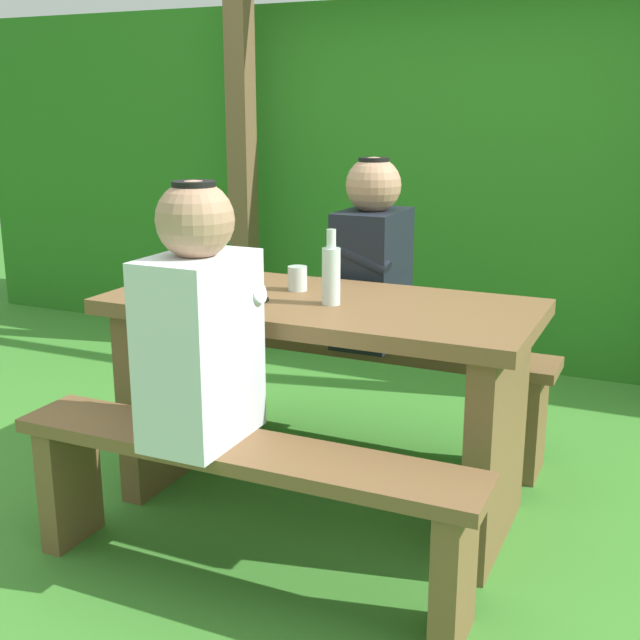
{
  "coord_description": "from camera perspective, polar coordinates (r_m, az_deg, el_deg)",
  "views": [
    {
      "loc": [
        1.07,
        -2.35,
        1.35
      ],
      "look_at": [
        0.0,
        0.0,
        0.66
      ],
      "focal_mm": 45.71,
      "sensor_mm": 36.0,
      "label": 1
    }
  ],
  "objects": [
    {
      "name": "bench_far",
      "position": [
        3.25,
        3.96,
        -3.71
      ],
      "size": [
        1.4,
        0.24,
        0.44
      ],
      "color": "brown",
      "rests_on": "ground_plane"
    },
    {
      "name": "picnic_table",
      "position": [
        2.71,
        0.0,
        -3.36
      ],
      "size": [
        1.4,
        0.64,
        0.73
      ],
      "color": "brown",
      "rests_on": "ground_plane"
    },
    {
      "name": "drinking_glass",
      "position": [
        2.77,
        -1.59,
        2.93
      ],
      "size": [
        0.07,
        0.07,
        0.08
      ],
      "primitive_type": "cylinder",
      "color": "silver",
      "rests_on": "picnic_table"
    },
    {
      "name": "bottle_left",
      "position": [
        2.56,
        0.78,
        3.27
      ],
      "size": [
        0.06,
        0.06,
        0.24
      ],
      "color": "silver",
      "rests_on": "picnic_table"
    },
    {
      "name": "person_white_shirt",
      "position": [
        2.24,
        -8.42,
        -0.25
      ],
      "size": [
        0.25,
        0.35,
        0.72
      ],
      "color": "silver",
      "rests_on": "bench_near"
    },
    {
      "name": "ground_plane",
      "position": [
        2.91,
        0.0,
        -12.74
      ],
      "size": [
        12.0,
        12.0,
        0.0
      ],
      "primitive_type": "plane",
      "color": "#40882F"
    },
    {
      "name": "cell_phone",
      "position": [
        2.59,
        -4.8,
        1.18
      ],
      "size": [
        0.09,
        0.15,
        0.01
      ],
      "primitive_type": "cube",
      "rotation": [
        0.0,
        0.0,
        0.18
      ],
      "color": "black",
      "rests_on": "picnic_table"
    },
    {
      "name": "hedge_backdrop",
      "position": [
        4.64,
        11.22,
        9.51
      ],
      "size": [
        6.4,
        0.75,
        1.87
      ],
      "primitive_type": "cube",
      "color": "#2A731F",
      "rests_on": "ground_plane"
    },
    {
      "name": "pergola_post_left",
      "position": [
        4.5,
        -5.45,
        10.08
      ],
      "size": [
        0.12,
        0.12,
        1.95
      ],
      "primitive_type": "cube",
      "color": "brown",
      "rests_on": "ground_plane"
    },
    {
      "name": "person_black_coat",
      "position": [
        3.14,
        3.65,
        4.25
      ],
      "size": [
        0.25,
        0.35,
        0.72
      ],
      "color": "black",
      "rests_on": "bench_far"
    },
    {
      "name": "bench_near",
      "position": [
        2.34,
        -5.6,
        -11.43
      ],
      "size": [
        1.4,
        0.24,
        0.44
      ],
      "color": "brown",
      "rests_on": "ground_plane"
    }
  ]
}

